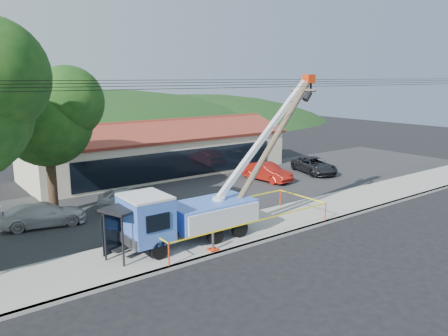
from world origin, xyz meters
TOP-DOWN VIEW (x-y plane):
  - ground at (0.00, 0.00)m, footprint 120.00×120.00m
  - curb at (0.00, 2.10)m, footprint 60.00×0.25m
  - sidewalk at (0.00, 4.00)m, footprint 60.00×4.00m
  - parking_lot at (0.00, 12.00)m, footprint 60.00×12.00m
  - strip_mall at (4.00, 19.98)m, footprint 22.50×8.53m
  - tree_lot at (-7.00, 13.00)m, footprint 6.30×5.60m
  - hill_center at (10.00, 55.00)m, footprint 89.60×64.00m
  - hill_east at (30.00, 55.00)m, footprint 72.80×52.00m
  - utility_truck at (-2.97, 4.12)m, footprint 11.83×3.75m
  - leaning_pole at (2.24, 3.86)m, footprint 6.76×1.85m
  - bus_shelter at (-6.05, 4.38)m, footprint 2.86×2.27m
  - caution_tape at (-0.10, 4.01)m, footprint 10.32×3.76m
  - car_silver at (-3.14, 10.14)m, footprint 3.65×4.90m
  - car_red at (9.20, 11.73)m, footprint 1.94×4.51m
  - car_white at (-8.13, 11.13)m, footprint 4.86×2.74m
  - car_dark at (14.39, 11.38)m, footprint 3.58×5.33m

SIDE VIEW (x-z plane):
  - ground at x=0.00m, z-range 0.00..0.00m
  - hill_center at x=10.00m, z-range -16.00..16.00m
  - hill_east at x=30.00m, z-range -13.00..13.00m
  - car_silver at x=-3.14m, z-range -0.78..0.78m
  - car_red at x=9.20m, z-range -0.72..0.72m
  - car_white at x=-8.13m, z-range -0.67..0.67m
  - car_dark at x=14.39m, z-range -0.68..0.68m
  - parking_lot at x=0.00m, z-range 0.00..0.10m
  - curb at x=0.00m, z-range 0.00..0.15m
  - sidewalk at x=0.00m, z-range 0.00..0.15m
  - caution_tape at x=-0.10m, z-range 0.40..1.49m
  - utility_truck at x=-2.97m, z-range -2.47..5.78m
  - strip_mall at x=4.00m, z-range -0.46..4.22m
  - bus_shelter at x=-6.05m, z-range 0.70..3.11m
  - leaning_pole at x=2.24m, z-range 0.46..8.66m
  - tree_lot at x=-7.00m, z-range 1.74..10.68m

